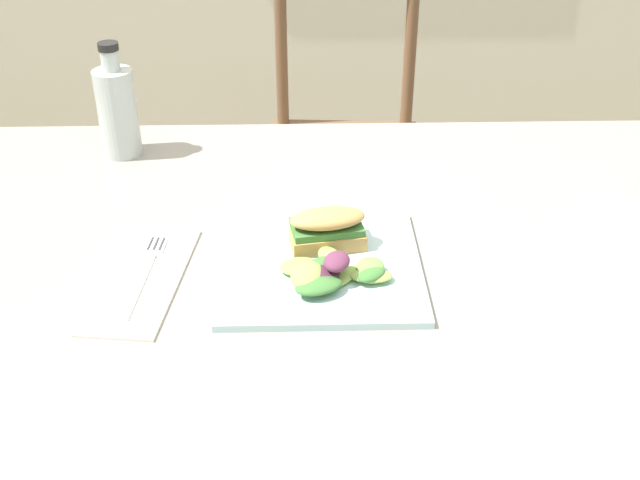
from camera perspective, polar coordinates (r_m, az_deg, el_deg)
dining_table at (r=1.10m, az=2.30°, el=-7.07°), size 1.26×0.95×0.74m
chair_wooden_far at (r=2.05m, az=1.72°, el=7.00°), size 0.43×0.43×0.87m
plate_lunch at (r=1.03m, az=0.06°, el=-1.90°), size 0.26×0.26×0.01m
sandwich_half_front at (r=1.04m, az=0.55°, el=0.88°), size 0.11×0.07×0.06m
salad_mixed_greens at (r=0.98m, az=0.71°, el=-2.34°), size 0.15×0.12×0.04m
napkin_folded at (r=1.03m, az=-12.90°, el=-2.79°), size 0.13×0.26×0.00m
fork_on_napkin at (r=1.04m, az=-12.69°, el=-2.08°), size 0.03×0.19×0.00m
bottle_cold_brew at (r=1.35m, az=-14.62°, el=8.86°), size 0.07×0.07×0.19m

